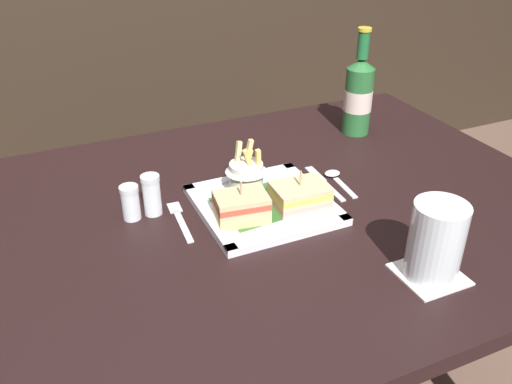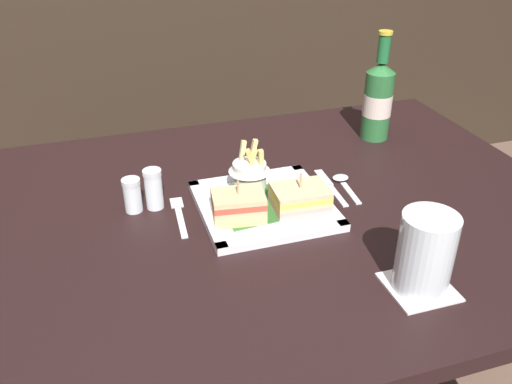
% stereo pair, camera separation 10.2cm
% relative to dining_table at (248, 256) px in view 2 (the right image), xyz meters
% --- Properties ---
extents(dining_table, '(1.30, 0.89, 0.76)m').
position_rel_dining_table_xyz_m(dining_table, '(0.00, 0.00, 0.00)').
color(dining_table, black).
rests_on(dining_table, ground_plane).
extents(square_plate, '(0.25, 0.25, 0.02)m').
position_rel_dining_table_xyz_m(square_plate, '(0.03, -0.00, 0.11)').
color(square_plate, white).
rests_on(square_plate, dining_table).
extents(sandwich_half_left, '(0.10, 0.08, 0.08)m').
position_rel_dining_table_xyz_m(sandwich_half_left, '(-0.03, -0.03, 0.14)').
color(sandwich_half_left, tan).
rests_on(sandwich_half_left, square_plate).
extents(sandwich_half_right, '(0.11, 0.08, 0.07)m').
position_rel_dining_table_xyz_m(sandwich_half_right, '(0.09, -0.03, 0.14)').
color(sandwich_half_right, '#DAB68C').
rests_on(sandwich_half_right, square_plate).
extents(fries_cup, '(0.08, 0.08, 0.11)m').
position_rel_dining_table_xyz_m(fries_cup, '(0.02, 0.06, 0.16)').
color(fries_cup, silver).
rests_on(fries_cup, square_plate).
extents(beer_bottle, '(0.07, 0.07, 0.26)m').
position_rel_dining_table_xyz_m(beer_bottle, '(0.40, 0.24, 0.21)').
color(beer_bottle, '#296633').
rests_on(beer_bottle, dining_table).
extents(drink_coaster, '(0.10, 0.10, 0.00)m').
position_rel_dining_table_xyz_m(drink_coaster, '(0.19, -0.30, 0.11)').
color(drink_coaster, silver).
rests_on(drink_coaster, dining_table).
extents(water_glass, '(0.09, 0.09, 0.13)m').
position_rel_dining_table_xyz_m(water_glass, '(0.19, -0.30, 0.17)').
color(water_glass, silver).
rests_on(water_glass, dining_table).
extents(fork, '(0.03, 0.15, 0.00)m').
position_rel_dining_table_xyz_m(fork, '(-0.13, 0.03, 0.11)').
color(fork, silver).
rests_on(fork, dining_table).
extents(knife, '(0.02, 0.16, 0.00)m').
position_rel_dining_table_xyz_m(knife, '(0.19, 0.04, 0.11)').
color(knife, silver).
rests_on(knife, dining_table).
extents(spoon, '(0.03, 0.12, 0.01)m').
position_rel_dining_table_xyz_m(spoon, '(0.22, 0.04, 0.11)').
color(spoon, silver).
rests_on(spoon, dining_table).
extents(salt_shaker, '(0.04, 0.04, 0.07)m').
position_rel_dining_table_xyz_m(salt_shaker, '(-0.21, 0.07, 0.14)').
color(salt_shaker, silver).
rests_on(salt_shaker, dining_table).
extents(pepper_shaker, '(0.04, 0.04, 0.08)m').
position_rel_dining_table_xyz_m(pepper_shaker, '(-0.17, 0.07, 0.14)').
color(pepper_shaker, silver).
rests_on(pepper_shaker, dining_table).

